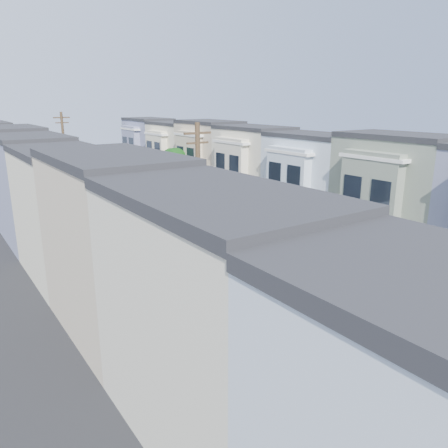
# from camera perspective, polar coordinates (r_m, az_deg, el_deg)

# --- Properties ---
(ground) EXTENTS (160.00, 160.00, 0.00)m
(ground) POSITION_cam_1_polar(r_m,az_deg,el_deg) (27.84, 10.34, -8.24)
(ground) COLOR black
(ground) RESTS_ON ground
(road_slab) EXTENTS (12.00, 70.00, 0.02)m
(road_slab) POSITION_cam_1_polar(r_m,az_deg,el_deg) (39.15, -5.23, -0.89)
(road_slab) COLOR black
(road_slab) RESTS_ON ground
(curb_left) EXTENTS (0.30, 70.00, 0.15)m
(curb_left) POSITION_cam_1_polar(r_m,az_deg,el_deg) (36.70, -13.48, -2.31)
(curb_left) COLOR gray
(curb_left) RESTS_ON ground
(curb_right) EXTENTS (0.30, 70.00, 0.15)m
(curb_right) POSITION_cam_1_polar(r_m,az_deg,el_deg) (42.29, 1.92, 0.53)
(curb_right) COLOR gray
(curb_right) RESTS_ON ground
(sidewalk_left) EXTENTS (2.60, 70.00, 0.15)m
(sidewalk_left) POSITION_cam_1_polar(r_m,az_deg,el_deg) (36.29, -15.39, -2.66)
(sidewalk_left) COLOR gray
(sidewalk_left) RESTS_ON ground
(sidewalk_right) EXTENTS (2.60, 70.00, 0.15)m
(sidewalk_right) POSITION_cam_1_polar(r_m,az_deg,el_deg) (43.05, 3.31, 0.79)
(sidewalk_right) COLOR gray
(sidewalk_right) RESTS_ON ground
(centerline) EXTENTS (0.12, 70.00, 0.01)m
(centerline) POSITION_cam_1_polar(r_m,az_deg,el_deg) (39.15, -5.23, -0.90)
(centerline) COLOR gold
(centerline) RESTS_ON ground
(townhouse_row_left) EXTENTS (5.00, 70.00, 8.50)m
(townhouse_row_left) POSITION_cam_1_polar(r_m,az_deg,el_deg) (35.36, -21.18, -3.80)
(townhouse_row_left) COLOR silver
(townhouse_row_left) RESTS_ON ground
(townhouse_row_right) EXTENTS (5.00, 70.00, 8.50)m
(townhouse_row_right) POSITION_cam_1_polar(r_m,az_deg,el_deg) (45.43, 7.10, 1.40)
(townhouse_row_right) COLOR silver
(townhouse_row_right) RESTS_ON ground
(tree_b) EXTENTS (4.70, 4.70, 7.70)m
(tree_b) POSITION_cam_1_polar(r_m,az_deg,el_deg) (18.15, 9.02, -3.37)
(tree_b) COLOR black
(tree_b) RESTS_ON ground
(tree_c) EXTENTS (4.63, 4.63, 7.29)m
(tree_c) POSITION_cam_1_polar(r_m,az_deg,el_deg) (27.41, -7.77, 2.44)
(tree_c) COLOR black
(tree_c) RESTS_ON ground
(tree_d) EXTENTS (4.70, 4.70, 7.38)m
(tree_d) POSITION_cam_1_polar(r_m,az_deg,el_deg) (39.45, -16.59, 6.10)
(tree_d) COLOR black
(tree_d) RESTS_ON ground
(tree_e) EXTENTS (4.48, 4.48, 7.25)m
(tree_e) POSITION_cam_1_polar(r_m,az_deg,el_deg) (52.99, -21.51, 7.98)
(tree_e) COLOR black
(tree_e) RESTS_ON ground
(tree_far_r) EXTENTS (3.10, 3.10, 5.75)m
(tree_far_r) POSITION_cam_1_polar(r_m,az_deg,el_deg) (53.71, -6.40, 8.16)
(tree_far_r) COLOR black
(tree_far_r) RESTS_ON ground
(utility_pole_near) EXTENTS (1.60, 0.26, 10.00)m
(utility_pole_near) POSITION_cam_1_polar(r_m,az_deg,el_deg) (23.89, -3.31, 1.06)
(utility_pole_near) COLOR #42301E
(utility_pole_near) RESTS_ON ground
(utility_pole_far) EXTENTS (1.60, 0.26, 10.00)m
(utility_pole_far) POSITION_cam_1_polar(r_m,az_deg,el_deg) (47.69, -19.95, 7.57)
(utility_pole_far) COLOR #42301E
(utility_pole_far) RESTS_ON ground
(fedex_truck) EXTENTS (2.48, 6.45, 3.09)m
(fedex_truck) POSITION_cam_1_polar(r_m,az_deg,el_deg) (29.08, 11.35, -3.57)
(fedex_truck) COLOR white
(fedex_truck) RESTS_ON ground
(lead_sedan) EXTENTS (2.33, 4.67, 1.45)m
(lead_sedan) POSITION_cam_1_polar(r_m,az_deg,el_deg) (35.02, 4.23, -1.66)
(lead_sedan) COLOR black
(lead_sedan) RESTS_ON ground
(parked_left_b) EXTENTS (2.40, 4.59, 1.23)m
(parked_left_b) POSITION_cam_1_polar(r_m,az_deg,el_deg) (19.84, 16.03, -17.19)
(parked_left_b) COLOR black
(parked_left_b) RESTS_ON ground
(parked_left_c) EXTENTS (2.92, 5.56, 1.49)m
(parked_left_c) POSITION_cam_1_polar(r_m,az_deg,el_deg) (24.58, 2.14, -9.43)
(parked_left_c) COLOR #B5B6B8
(parked_left_c) RESTS_ON ground
(parked_left_d) EXTENTS (2.14, 4.37, 1.27)m
(parked_left_d) POSITION_cam_1_polar(r_m,az_deg,el_deg) (33.97, -9.64, -2.57)
(parked_left_d) COLOR #350705
(parked_left_d) RESTS_ON ground
(parked_right_b) EXTENTS (2.06, 4.21, 1.22)m
(parked_right_b) POSITION_cam_1_polar(r_m,az_deg,el_deg) (30.75, 17.66, -5.16)
(parked_right_b) COLOR silver
(parked_right_b) RESTS_ON ground
(parked_right_c) EXTENTS (2.41, 4.93, 1.43)m
(parked_right_c) POSITION_cam_1_polar(r_m,az_deg,el_deg) (44.82, -2.41, 2.25)
(parked_right_c) COLOR black
(parked_right_c) RESTS_ON ground
(parked_right_d) EXTENTS (1.84, 4.49, 1.44)m
(parked_right_d) POSITION_cam_1_polar(r_m,az_deg,el_deg) (51.73, -7.23, 3.98)
(parked_right_d) COLOR #171141
(parked_right_d) RESTS_ON ground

